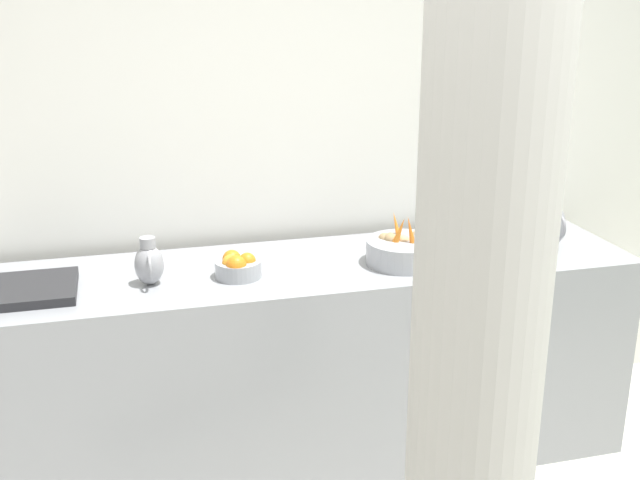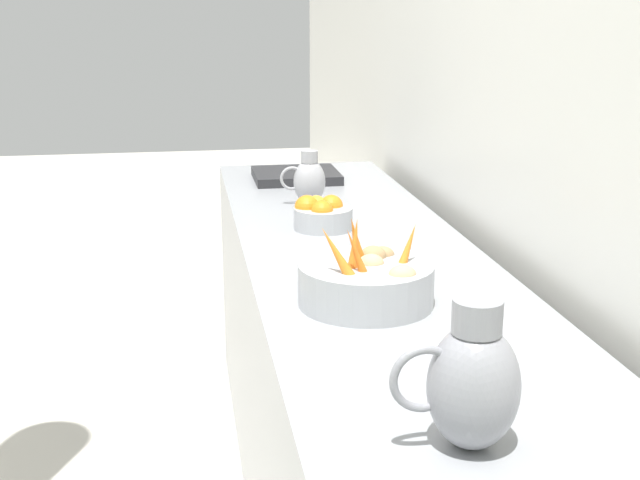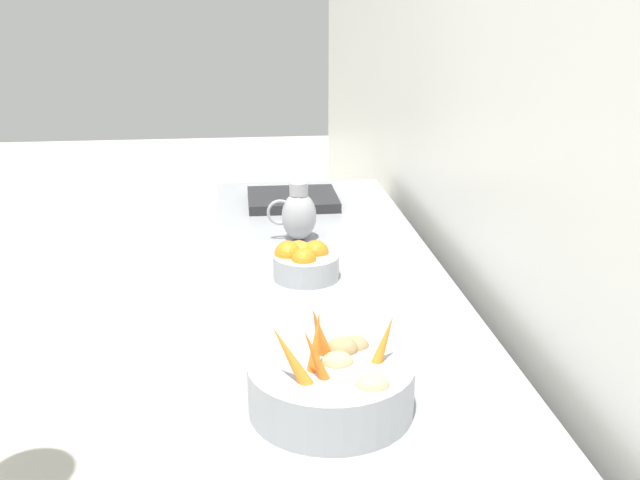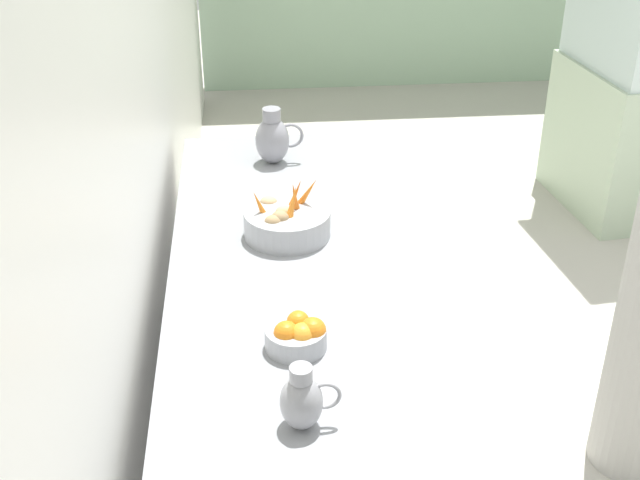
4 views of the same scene
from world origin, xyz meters
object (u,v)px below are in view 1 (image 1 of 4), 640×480
metal_pitcher_tall (549,224)px  support_column (485,239)px  orange_bowl (237,266)px  metal_pitcher_short (149,263)px  vegetable_colander (404,250)px

metal_pitcher_tall → support_column: support_column is taller
orange_bowl → metal_pitcher_tall: size_ratio=0.74×
metal_pitcher_short → support_column: size_ratio=0.06×
metal_pitcher_tall → support_column: bearing=-36.2°
orange_bowl → support_column: support_column is taller
orange_bowl → metal_pitcher_short: 0.35m
vegetable_colander → metal_pitcher_short: vegetable_colander is taller
metal_pitcher_tall → metal_pitcher_short: metal_pitcher_tall is taller
vegetable_colander → metal_pitcher_short: (-0.02, -1.05, 0.03)m
metal_pitcher_short → support_column: support_column is taller
orange_bowl → support_column: size_ratio=0.06×
metal_pitcher_tall → metal_pitcher_short: size_ratio=1.31×
metal_pitcher_short → vegetable_colander: bearing=88.7°
metal_pitcher_short → support_column: (1.38, 0.72, 0.48)m
vegetable_colander → metal_pitcher_short: 1.05m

